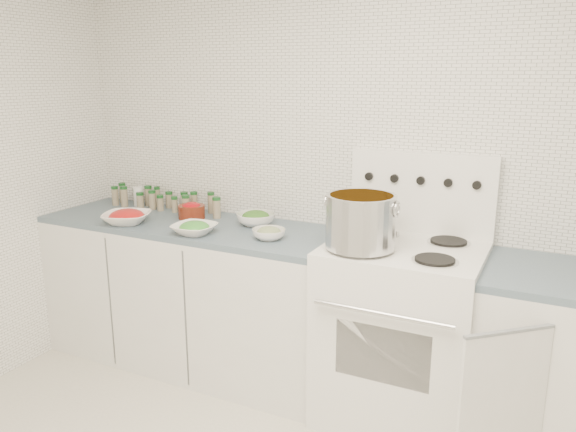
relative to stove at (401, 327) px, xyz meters
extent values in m
cube|color=white|center=(-0.48, 0.32, 0.75)|extent=(3.50, 0.02, 2.50)
cube|color=white|center=(-1.30, 0.00, -0.06)|extent=(1.85, 0.62, 0.86)
cube|color=#435265|center=(-1.30, 0.00, 0.39)|extent=(1.85, 0.62, 0.03)
cube|color=white|center=(0.00, -0.01, -0.04)|extent=(0.76, 0.65, 0.92)
cube|color=black|center=(0.00, -0.33, 0.00)|extent=(0.45, 0.01, 0.28)
cylinder|color=silver|center=(0.00, -0.37, 0.22)|extent=(0.65, 0.02, 0.02)
cube|color=white|center=(0.00, -0.01, 0.43)|extent=(0.76, 0.65, 0.01)
cube|color=white|center=(0.00, 0.28, 0.65)|extent=(0.76, 0.06, 0.43)
cylinder|color=silver|center=(-0.18, -0.17, 0.44)|extent=(0.21, 0.21, 0.01)
cylinder|color=black|center=(-0.18, -0.17, 0.45)|extent=(0.18, 0.18, 0.01)
cylinder|color=silver|center=(0.18, -0.17, 0.44)|extent=(0.21, 0.21, 0.01)
cylinder|color=black|center=(0.18, -0.17, 0.45)|extent=(0.18, 0.18, 0.01)
cylinder|color=silver|center=(-0.18, 0.15, 0.44)|extent=(0.21, 0.21, 0.01)
cylinder|color=black|center=(-0.18, 0.15, 0.45)|extent=(0.18, 0.18, 0.01)
cylinder|color=silver|center=(0.18, 0.15, 0.44)|extent=(0.21, 0.21, 0.01)
cylinder|color=black|center=(0.18, 0.15, 0.45)|extent=(0.18, 0.18, 0.01)
cylinder|color=black|center=(-0.28, 0.25, 0.72)|extent=(0.04, 0.02, 0.04)
cylinder|color=black|center=(-0.14, 0.25, 0.72)|extent=(0.04, 0.02, 0.04)
cylinder|color=black|center=(0.00, 0.25, 0.72)|extent=(0.04, 0.02, 0.04)
cylinder|color=black|center=(0.14, 0.25, 0.72)|extent=(0.04, 0.02, 0.04)
cylinder|color=black|center=(0.28, 0.25, 0.72)|extent=(0.04, 0.02, 0.04)
cube|color=white|center=(0.54, -0.44, -0.07)|extent=(0.31, 0.28, 0.70)
cylinder|color=silver|center=(-0.18, -0.16, 0.58)|extent=(0.34, 0.34, 0.26)
cylinder|color=orange|center=(-0.18, -0.16, 0.69)|extent=(0.30, 0.30, 0.03)
torus|color=silver|center=(-0.36, -0.16, 0.66)|extent=(0.01, 0.08, 0.08)
torus|color=silver|center=(-0.01, -0.16, 0.66)|extent=(0.01, 0.08, 0.08)
imported|color=white|center=(-1.62, -0.18, 0.44)|extent=(0.35, 0.35, 0.07)
ellipsoid|color=red|center=(-1.62, -0.18, 0.45)|extent=(0.20, 0.20, 0.09)
imported|color=white|center=(-1.13, -0.19, 0.43)|extent=(0.24, 0.24, 0.06)
ellipsoid|color=#37832B|center=(-1.13, -0.19, 0.44)|extent=(0.17, 0.17, 0.08)
imported|color=white|center=(-0.92, 0.13, 0.44)|extent=(0.26, 0.26, 0.07)
ellipsoid|color=#275418|center=(-0.92, 0.13, 0.46)|extent=(0.16, 0.16, 0.07)
imported|color=white|center=(-0.71, -0.10, 0.43)|extent=(0.20, 0.20, 0.06)
ellipsoid|color=#345120|center=(-0.71, -0.10, 0.45)|extent=(0.13, 0.13, 0.06)
cylinder|color=#5F1F10|center=(-1.35, 0.09, 0.44)|extent=(0.16, 0.16, 0.08)
ellipsoid|color=#B70C16|center=(-1.35, 0.09, 0.47)|extent=(0.12, 0.12, 0.06)
cylinder|color=white|center=(-1.86, 0.21, 0.47)|extent=(0.08, 0.08, 0.13)
cylinder|color=#A29989|center=(-1.46, 0.18, 0.45)|extent=(0.09, 0.09, 0.10)
cylinder|color=gray|center=(-2.04, 0.25, 0.46)|extent=(0.04, 0.04, 0.12)
cylinder|color=#14491C|center=(-2.04, 0.25, 0.53)|extent=(0.05, 0.05, 0.02)
cylinder|color=gray|center=(-1.92, 0.25, 0.45)|extent=(0.04, 0.04, 0.09)
cylinder|color=#14491C|center=(-1.92, 0.25, 0.50)|extent=(0.04, 0.04, 0.02)
cylinder|color=gray|center=(-1.81, 0.24, 0.46)|extent=(0.05, 0.05, 0.12)
cylinder|color=#14491C|center=(-1.81, 0.24, 0.53)|extent=(0.05, 0.05, 0.02)
cylinder|color=gray|center=(-1.75, 0.26, 0.46)|extent=(0.04, 0.04, 0.11)
cylinder|color=#14491C|center=(-1.75, 0.26, 0.53)|extent=(0.04, 0.04, 0.02)
cylinder|color=gray|center=(-1.65, 0.25, 0.45)|extent=(0.04, 0.04, 0.09)
cylinder|color=#14491C|center=(-1.65, 0.25, 0.50)|extent=(0.05, 0.05, 0.02)
cylinder|color=gray|center=(-1.52, 0.25, 0.45)|extent=(0.05, 0.05, 0.10)
cylinder|color=#14491C|center=(-1.52, 0.25, 0.51)|extent=(0.05, 0.05, 0.02)
cylinder|color=gray|center=(-1.44, 0.25, 0.46)|extent=(0.04, 0.04, 0.11)
cylinder|color=#14491C|center=(-1.44, 0.25, 0.52)|extent=(0.05, 0.05, 0.02)
cylinder|color=gray|center=(-1.32, 0.26, 0.46)|extent=(0.04, 0.04, 0.12)
cylinder|color=#14491C|center=(-1.32, 0.26, 0.53)|extent=(0.04, 0.04, 0.02)
cylinder|color=gray|center=(-2.02, 0.15, 0.46)|extent=(0.04, 0.04, 0.11)
cylinder|color=#14491C|center=(-2.02, 0.15, 0.52)|extent=(0.05, 0.05, 0.02)
cylinder|color=gray|center=(-1.94, 0.15, 0.46)|extent=(0.05, 0.05, 0.12)
cylinder|color=#14491C|center=(-1.94, 0.15, 0.53)|extent=(0.05, 0.05, 0.02)
cylinder|color=gray|center=(-1.80, 0.15, 0.45)|extent=(0.05, 0.05, 0.09)
cylinder|color=#14491C|center=(-1.80, 0.15, 0.50)|extent=(0.05, 0.05, 0.02)
cylinder|color=gray|center=(-1.72, 0.17, 0.46)|extent=(0.04, 0.04, 0.11)
cylinder|color=#14491C|center=(-1.72, 0.17, 0.52)|extent=(0.05, 0.05, 0.02)
cylinder|color=gray|center=(-1.64, 0.16, 0.45)|extent=(0.04, 0.04, 0.09)
cylinder|color=#14491C|center=(-1.64, 0.16, 0.50)|extent=(0.04, 0.04, 0.02)
cylinder|color=gray|center=(-1.54, 0.17, 0.45)|extent=(0.04, 0.04, 0.09)
cylinder|color=#14491C|center=(-1.54, 0.17, 0.50)|extent=(0.04, 0.04, 0.02)
cylinder|color=gray|center=(-1.44, 0.15, 0.46)|extent=(0.05, 0.05, 0.11)
cylinder|color=#14491C|center=(-1.44, 0.15, 0.52)|extent=(0.05, 0.05, 0.02)
cylinder|color=gray|center=(-1.21, 0.16, 0.46)|extent=(0.05, 0.05, 0.11)
cylinder|color=#14491C|center=(-1.21, 0.16, 0.52)|extent=(0.05, 0.05, 0.02)
camera|label=1|loc=(0.65, -2.63, 1.26)|focal=35.00mm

